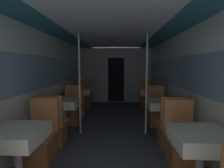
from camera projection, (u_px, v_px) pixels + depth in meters
name	position (u px, v px, depth m)	size (l,w,h in m)	color
wall_left	(48.00, 82.00, 3.87)	(0.05, 8.47, 2.16)	silver
wall_right	(180.00, 82.00, 3.74)	(0.05, 8.47, 2.16)	silver
ceiling_panel	(113.00, 31.00, 3.69)	(2.90, 8.47, 0.07)	white
bulkhead_far	(116.00, 76.00, 6.97)	(2.84, 0.09, 2.16)	#A8A8A3
dining_table_left_0	(16.00, 138.00, 2.04)	(0.62, 0.62, 0.75)	#4C4C51
chair_left_far_0	(41.00, 144.00, 2.67)	(0.44, 0.44, 0.96)	#9C5B31
dining_table_left_1	(64.00, 105.00, 3.79)	(0.62, 0.62, 0.75)	#4C4C51
chair_left_near_1	(55.00, 130.00, 3.24)	(0.44, 0.44, 0.96)	#9C5B31
chair_left_far_1	(72.00, 113.00, 4.42)	(0.44, 0.44, 0.96)	#9C5B31
support_pole_left_1	(80.00, 84.00, 3.73)	(0.04, 0.04, 2.16)	silver
dining_table_left_2	(82.00, 92.00, 5.54)	(0.62, 0.62, 0.75)	#4C4C51
chair_left_near_2	(77.00, 107.00, 4.99)	(0.44, 0.44, 0.96)	#9C5B31
chair_left_far_2	(85.00, 99.00, 6.17)	(0.44, 0.44, 0.96)	#9C5B31
dining_table_right_0	(201.00, 142.00, 1.95)	(0.62, 0.62, 0.75)	#4C4C51
chair_right_far_0	(181.00, 146.00, 2.58)	(0.44, 0.44, 0.96)	#9C5B31
dining_table_right_1	(163.00, 106.00, 3.70)	(0.62, 0.62, 0.75)	#4C4C51
chair_right_near_1	(170.00, 132.00, 3.14)	(0.44, 0.44, 0.96)	#9C5B31
chair_right_far_1	(156.00, 114.00, 4.33)	(0.44, 0.44, 0.96)	#9C5B31
support_pole_right_1	(146.00, 85.00, 3.67)	(0.04, 0.04, 2.16)	silver
dining_table_right_2	(149.00, 93.00, 5.45)	(0.62, 0.62, 0.75)	#4C4C51
chair_right_near_2	(152.00, 108.00, 4.89)	(0.44, 0.44, 0.96)	#9C5B31
chair_right_far_2	(146.00, 100.00, 6.07)	(0.44, 0.44, 0.96)	#9C5B31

